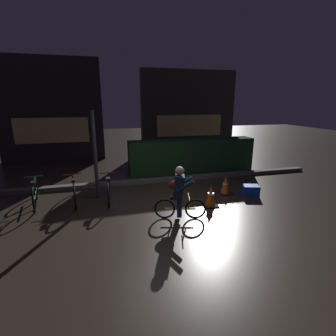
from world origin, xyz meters
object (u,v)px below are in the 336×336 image
object	(u,v)px
parked_bike_center_left	(109,189)
cyclist	(179,193)
parked_bike_leftmost	(35,193)
traffic_cone_far	(225,185)
traffic_cone_near	(211,196)
blue_crate	(251,190)
parked_bike_left_mid	(74,191)
street_post	(95,156)

from	to	relation	value
parked_bike_center_left	cyclist	xyz separation A→B (m)	(1.53, -1.53, 0.30)
parked_bike_leftmost	traffic_cone_far	distance (m)	5.20
parked_bike_center_left	parked_bike_leftmost	bearing A→B (deg)	87.27
traffic_cone_near	blue_crate	world-z (taller)	traffic_cone_near
parked_bike_leftmost	traffic_cone_far	xyz separation A→B (m)	(5.17, -0.52, -0.07)
parked_bike_leftmost	traffic_cone_far	size ratio (longest dim) A/B	2.90
traffic_cone_near	cyclist	xyz separation A→B (m)	(-1.00, -0.46, 0.35)
parked_bike_left_mid	parked_bike_center_left	size ratio (longest dim) A/B	1.01
parked_bike_center_left	traffic_cone_near	size ratio (longest dim) A/B	2.71
street_post	cyclist	bearing A→B (deg)	-43.91
parked_bike_leftmost	parked_bike_center_left	xyz separation A→B (m)	(1.86, -0.16, 0.00)
street_post	traffic_cone_near	bearing A→B (deg)	-24.72
cyclist	traffic_cone_near	bearing A→B (deg)	40.09
parked_bike_center_left	traffic_cone_near	distance (m)	2.74
street_post	parked_bike_leftmost	world-z (taller)	street_post
street_post	parked_bike_center_left	xyz separation A→B (m)	(0.30, -0.23, -0.87)
traffic_cone_far	cyclist	distance (m)	2.16
parked_bike_left_mid	traffic_cone_near	bearing A→B (deg)	-116.00
traffic_cone_near	blue_crate	bearing A→B (deg)	15.63
cyclist	parked_bike_leftmost	bearing A→B (deg)	169.00
parked_bike_left_mid	parked_bike_center_left	xyz separation A→B (m)	(0.90, -0.06, -0.01)
parked_bike_leftmost	blue_crate	distance (m)	5.88
street_post	traffic_cone_near	distance (m)	3.24
parked_bike_left_mid	traffic_cone_near	size ratio (longest dim) A/B	2.75
blue_crate	cyclist	world-z (taller)	cyclist
parked_bike_center_left	traffic_cone_far	size ratio (longest dim) A/B	2.95
street_post	traffic_cone_far	xyz separation A→B (m)	(3.61, -0.59, -0.95)
blue_crate	street_post	bearing A→B (deg)	168.05
traffic_cone_near	traffic_cone_far	bearing A→B (deg)	42.21
blue_crate	cyclist	distance (m)	2.62
traffic_cone_near	cyclist	bearing A→B (deg)	-155.34
street_post	parked_bike_center_left	distance (m)	0.95
traffic_cone_near	parked_bike_center_left	bearing A→B (deg)	157.03
traffic_cone_far	blue_crate	bearing A→B (deg)	-25.61
parked_bike_center_left	blue_crate	bearing A→B (deg)	-97.51
parked_bike_left_mid	traffic_cone_near	world-z (taller)	parked_bike_left_mid
traffic_cone_far	blue_crate	size ratio (longest dim) A/B	1.19
street_post	parked_bike_center_left	size ratio (longest dim) A/B	1.55
traffic_cone_near	street_post	bearing A→B (deg)	155.28
parked_bike_leftmost	parked_bike_center_left	distance (m)	1.87
parked_bike_leftmost	blue_crate	world-z (taller)	parked_bike_leftmost
cyclist	street_post	bearing A→B (deg)	151.53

